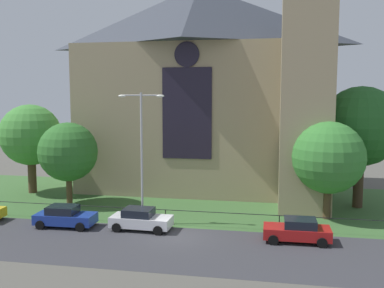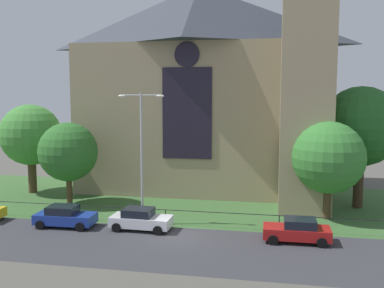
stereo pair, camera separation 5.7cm
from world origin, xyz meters
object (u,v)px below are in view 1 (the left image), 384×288
(tree_left_far, at_px, (31,135))
(parked_car_white, at_px, (141,219))
(tree_left_near, at_px, (68,152))
(parked_car_red, at_px, (298,230))
(tree_right_near, at_px, (329,158))
(church_building, at_px, (205,85))
(streetlamp_near, at_px, (142,143))
(parked_car_blue, at_px, (65,216))
(tree_right_far, at_px, (361,127))

(tree_left_far, bearing_deg, parked_car_white, -34.15)
(tree_left_near, distance_m, parked_car_white, 10.60)
(parked_car_red, bearing_deg, tree_right_near, -113.44)
(church_building, bearing_deg, tree_left_near, -138.65)
(church_building, distance_m, parked_car_red, 19.87)
(streetlamp_near, xyz_separation_m, parked_car_white, (0.29, -1.36, -5.18))
(tree_left_near, relative_size, parked_car_red, 1.66)
(tree_left_near, relative_size, tree_left_far, 0.83)
(streetlamp_near, bearing_deg, parked_car_white, -78.08)
(tree_left_near, height_order, parked_car_white, tree_left_near)
(parked_car_blue, relative_size, parked_car_red, 1.01)
(tree_left_far, relative_size, parked_car_white, 1.98)
(church_building, height_order, parked_car_blue, church_building)
(parked_car_white, height_order, parked_car_red, same)
(tree_right_near, distance_m, parked_car_red, 7.43)
(church_building, height_order, streetlamp_near, church_building)
(tree_left_far, xyz_separation_m, parked_car_blue, (8.21, -9.64, -4.77))
(church_building, height_order, tree_right_near, church_building)
(parked_car_red, bearing_deg, tree_left_far, -22.83)
(church_building, distance_m, tree_left_near, 14.87)
(church_building, height_order, tree_left_far, church_building)
(church_building, xyz_separation_m, parked_car_red, (8.40, -15.28, -9.53))
(tree_right_far, xyz_separation_m, parked_car_white, (-15.92, -9.34, -5.98))
(tree_right_far, bearing_deg, tree_right_near, -125.59)
(church_building, height_order, tree_left_near, church_building)
(parked_car_white, distance_m, parked_car_red, 10.59)
(tree_left_far, bearing_deg, tree_right_near, -8.55)
(parked_car_blue, xyz_separation_m, parked_car_red, (16.08, -0.20, 0.00))
(tree_left_far, distance_m, parked_car_blue, 13.53)
(tree_right_near, relative_size, tree_left_near, 1.05)
(tree_left_near, relative_size, streetlamp_near, 0.74)
(tree_right_far, height_order, streetlamp_near, tree_right_far)
(tree_left_near, bearing_deg, tree_right_near, -1.07)
(parked_car_blue, height_order, parked_car_red, same)
(streetlamp_near, bearing_deg, parked_car_red, -9.91)
(tree_right_near, distance_m, parked_car_blue, 19.73)
(church_building, xyz_separation_m, streetlamp_near, (-2.47, -13.38, -4.35))
(parked_car_white, bearing_deg, streetlamp_near, 103.69)
(tree_left_near, height_order, parked_car_red, tree_left_near)
(tree_left_near, xyz_separation_m, streetlamp_near, (7.83, -4.32, 1.40))
(tree_left_far, bearing_deg, tree_right_far, 0.09)
(tree_left_near, bearing_deg, parked_car_white, -34.96)
(parked_car_red, bearing_deg, parked_car_white, -3.70)
(parked_car_white, bearing_deg, tree_right_near, 23.86)
(parked_car_white, relative_size, parked_car_red, 1.01)
(tree_right_near, bearing_deg, parked_car_white, -157.91)
(tree_left_near, xyz_separation_m, parked_car_red, (18.70, -6.21, -3.78))
(tree_left_far, distance_m, parked_car_white, 17.24)
(tree_right_near, distance_m, tree_right_far, 5.40)
(tree_left_near, height_order, parked_car_blue, tree_left_near)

